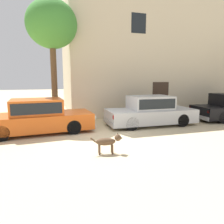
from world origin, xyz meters
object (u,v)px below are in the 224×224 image
at_px(stray_dog_spotted, 109,141).
at_px(acacia_tree_left, 52,26).
at_px(parked_sedan_second, 150,111).
at_px(parked_sedan_nearest, 38,116).

xyz_separation_m(stray_dog_spotted, acacia_tree_left, (-1.44, 5.36, 4.54)).
relative_size(parked_sedan_second, stray_dog_spotted, 4.42).
xyz_separation_m(parked_sedan_nearest, stray_dog_spotted, (2.20, -3.28, -0.32)).
bearing_deg(acacia_tree_left, stray_dog_spotted, -75.00).
height_order(parked_sedan_nearest, acacia_tree_left, acacia_tree_left).
height_order(parked_sedan_nearest, parked_sedan_second, parked_sedan_second).
distance_m(parked_sedan_second, acacia_tree_left, 6.52).
bearing_deg(acacia_tree_left, parked_sedan_second, -24.78).
distance_m(parked_sedan_nearest, stray_dog_spotted, 3.96).
relative_size(parked_sedan_nearest, parked_sedan_second, 1.05).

